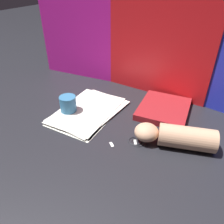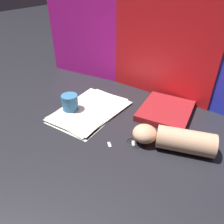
{
  "view_description": "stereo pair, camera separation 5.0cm",
  "coord_description": "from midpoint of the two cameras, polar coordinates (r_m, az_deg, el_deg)",
  "views": [
    {
      "loc": [
        0.37,
        -0.62,
        0.55
      ],
      "look_at": [
        0.01,
        0.02,
        0.06
      ],
      "focal_mm": 35.0,
      "sensor_mm": 36.0,
      "label": 1
    },
    {
      "loc": [
        0.42,
        -0.6,
        0.55
      ],
      "look_at": [
        0.01,
        0.02,
        0.06
      ],
      "focal_mm": 35.0,
      "sensor_mm": 36.0,
      "label": 2
    }
  ],
  "objects": [
    {
      "name": "ground_plane",
      "position": [
        0.91,
        0.41,
        -3.67
      ],
      "size": [
        6.0,
        6.0,
        0.0
      ],
      "primitive_type": "plane",
      "color": "black"
    },
    {
      "name": "backdrop_panel_left",
      "position": [
        1.24,
        -1.95,
        20.25
      ],
      "size": [
        0.67,
        0.08,
        0.53
      ],
      "color": "#D81E9E",
      "rests_on": "ground_plane"
    },
    {
      "name": "backdrop_panel_center",
      "position": [
        1.11,
        10.67,
        18.29
      ],
      "size": [
        0.68,
        0.06,
        0.54
      ],
      "color": "red",
      "rests_on": "ground_plane"
    },
    {
      "name": "backdrop_panel_right",
      "position": [
        1.05,
        24.8,
        13.32
      ],
      "size": [
        0.65,
        0.13,
        0.48
      ],
      "color": "#2833D1",
      "rests_on": "ground_plane"
    },
    {
      "name": "paper_stack",
      "position": [
        1.0,
        -4.36,
        0.44
      ],
      "size": [
        0.26,
        0.36,
        0.01
      ],
      "color": "white",
      "rests_on": "ground_plane"
    },
    {
      "name": "book_closed",
      "position": [
        1.01,
        15.26,
        0.29
      ],
      "size": [
        0.24,
        0.27,
        0.03
      ],
      "color": "maroon",
      "rests_on": "ground_plane"
    },
    {
      "name": "scissors",
      "position": [
        0.85,
        8.32,
        -7.11
      ],
      "size": [
        0.07,
        0.15,
        0.01
      ],
      "color": "silver",
      "rests_on": "ground_plane"
    },
    {
      "name": "hand_forearm",
      "position": [
        0.82,
        17.66,
        -6.78
      ],
      "size": [
        0.3,
        0.16,
        0.08
      ],
      "color": "tan",
      "rests_on": "ground_plane"
    },
    {
      "name": "paper_scrap_near",
      "position": [
        0.83,
        7.3,
        -8.15
      ],
      "size": [
        0.02,
        0.03,
        0.0
      ],
      "color": "white",
      "rests_on": "ground_plane"
    },
    {
      "name": "paper_scrap_mid",
      "position": [
        0.82,
        1.06,
        -8.47
      ],
      "size": [
        0.03,
        0.03,
        0.0
      ],
      "color": "white",
      "rests_on": "ground_plane"
    },
    {
      "name": "mug",
      "position": [
        0.99,
        -9.62,
        2.11
      ],
      "size": [
        0.07,
        0.07,
        0.08
      ],
      "color": "teal",
      "rests_on": "ground_plane"
    }
  ]
}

